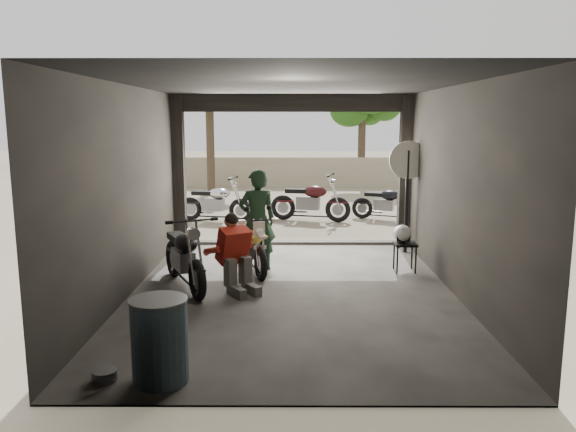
{
  "coord_description": "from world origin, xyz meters",
  "views": [
    {
      "loc": [
        -0.03,
        -8.41,
        2.68
      ],
      "look_at": [
        -0.07,
        0.6,
        1.13
      ],
      "focal_mm": 35.0,
      "sensor_mm": 36.0,
      "label": 1
    }
  ],
  "objects_px": {
    "stool": "(405,247)",
    "oil_drum": "(160,342)",
    "sign_post": "(408,179)",
    "mechanic": "(238,256)",
    "outside_bike_c": "(386,200)",
    "left_bike": "(184,251)",
    "helmet": "(402,234)",
    "outside_bike_b": "(310,198)",
    "rider": "(257,221)",
    "outside_bike_a": "(215,199)",
    "main_bike": "(252,243)"
  },
  "relations": [
    {
      "from": "outside_bike_a",
      "to": "stool",
      "type": "xyz_separation_m",
      "value": [
        4.03,
        -5.02,
        -0.14
      ]
    },
    {
      "from": "mechanic",
      "to": "rider",
      "type": "bearing_deg",
      "value": 46.83
    },
    {
      "from": "outside_bike_b",
      "to": "sign_post",
      "type": "distance_m",
      "value": 4.16
    },
    {
      "from": "mechanic",
      "to": "stool",
      "type": "height_order",
      "value": "mechanic"
    },
    {
      "from": "mechanic",
      "to": "outside_bike_c",
      "type": "bearing_deg",
      "value": 28.87
    },
    {
      "from": "left_bike",
      "to": "helmet",
      "type": "bearing_deg",
      "value": -10.39
    },
    {
      "from": "rider",
      "to": "outside_bike_b",
      "type": "bearing_deg",
      "value": -116.54
    },
    {
      "from": "main_bike",
      "to": "helmet",
      "type": "bearing_deg",
      "value": -16.17
    },
    {
      "from": "stool",
      "to": "rider",
      "type": "bearing_deg",
      "value": 177.22
    },
    {
      "from": "outside_bike_b",
      "to": "oil_drum",
      "type": "bearing_deg",
      "value": -177.15
    },
    {
      "from": "helmet",
      "to": "stool",
      "type": "bearing_deg",
      "value": -62.62
    },
    {
      "from": "helmet",
      "to": "mechanic",
      "type": "bearing_deg",
      "value": -163.39
    },
    {
      "from": "outside_bike_c",
      "to": "stool",
      "type": "height_order",
      "value": "outside_bike_c"
    },
    {
      "from": "oil_drum",
      "to": "mechanic",
      "type": "bearing_deg",
      "value": 80.36
    },
    {
      "from": "helmet",
      "to": "sign_post",
      "type": "xyz_separation_m",
      "value": [
        0.35,
        1.38,
        0.83
      ]
    },
    {
      "from": "outside_bike_b",
      "to": "rider",
      "type": "bearing_deg",
      "value": -178.57
    },
    {
      "from": "outside_bike_c",
      "to": "sign_post",
      "type": "height_order",
      "value": "sign_post"
    },
    {
      "from": "main_bike",
      "to": "outside_bike_a",
      "type": "distance_m",
      "value": 5.18
    },
    {
      "from": "main_bike",
      "to": "outside_bike_c",
      "type": "relative_size",
      "value": 0.97
    },
    {
      "from": "outside_bike_b",
      "to": "mechanic",
      "type": "distance_m",
      "value": 6.46
    },
    {
      "from": "outside_bike_c",
      "to": "oil_drum",
      "type": "distance_m",
      "value": 10.28
    },
    {
      "from": "main_bike",
      "to": "rider",
      "type": "relative_size",
      "value": 0.86
    },
    {
      "from": "stool",
      "to": "main_bike",
      "type": "bearing_deg",
      "value": 179.66
    },
    {
      "from": "mechanic",
      "to": "outside_bike_a",
      "type": "bearing_deg",
      "value": 67.13
    },
    {
      "from": "outside_bike_c",
      "to": "stool",
      "type": "relative_size",
      "value": 3.01
    },
    {
      "from": "sign_post",
      "to": "helmet",
      "type": "bearing_deg",
      "value": -110.28
    },
    {
      "from": "outside_bike_b",
      "to": "oil_drum",
      "type": "relative_size",
      "value": 2.11
    },
    {
      "from": "sign_post",
      "to": "mechanic",
      "type": "bearing_deg",
      "value": -145.86
    },
    {
      "from": "left_bike",
      "to": "mechanic",
      "type": "bearing_deg",
      "value": -42.96
    },
    {
      "from": "outside_bike_a",
      "to": "outside_bike_b",
      "type": "xyz_separation_m",
      "value": [
        2.53,
        0.06,
        0.04
      ]
    },
    {
      "from": "outside_bike_b",
      "to": "oil_drum",
      "type": "height_order",
      "value": "outside_bike_b"
    },
    {
      "from": "main_bike",
      "to": "sign_post",
      "type": "distance_m",
      "value": 3.47
    },
    {
      "from": "main_bike",
      "to": "oil_drum",
      "type": "distance_m",
      "value": 4.34
    },
    {
      "from": "outside_bike_a",
      "to": "outside_bike_c",
      "type": "distance_m",
      "value": 4.57
    },
    {
      "from": "outside_bike_a",
      "to": "outside_bike_c",
      "type": "xyz_separation_m",
      "value": [
        4.56,
        0.22,
        -0.05
      ]
    },
    {
      "from": "stool",
      "to": "oil_drum",
      "type": "xyz_separation_m",
      "value": [
        -3.36,
        -4.27,
        -0.01
      ]
    },
    {
      "from": "outside_bike_c",
      "to": "rider",
      "type": "bearing_deg",
      "value": 169.72
    },
    {
      "from": "left_bike",
      "to": "stool",
      "type": "bearing_deg",
      "value": -11.43
    },
    {
      "from": "stool",
      "to": "helmet",
      "type": "bearing_deg",
      "value": 125.56
    },
    {
      "from": "rider",
      "to": "oil_drum",
      "type": "height_order",
      "value": "rider"
    },
    {
      "from": "oil_drum",
      "to": "helmet",
      "type": "bearing_deg",
      "value": 52.51
    },
    {
      "from": "stool",
      "to": "outside_bike_a",
      "type": "bearing_deg",
      "value": 128.74
    },
    {
      "from": "outside_bike_b",
      "to": "outside_bike_a",
      "type": "bearing_deg",
      "value": 105.48
    },
    {
      "from": "stool",
      "to": "oil_drum",
      "type": "relative_size",
      "value": 0.6
    },
    {
      "from": "outside_bike_a",
      "to": "sign_post",
      "type": "height_order",
      "value": "sign_post"
    },
    {
      "from": "outside_bike_c",
      "to": "rider",
      "type": "distance_m",
      "value": 6.02
    },
    {
      "from": "main_bike",
      "to": "outside_bike_b",
      "type": "bearing_deg",
      "value": 59.55
    },
    {
      "from": "outside_bike_c",
      "to": "stool",
      "type": "bearing_deg",
      "value": -164.45
    },
    {
      "from": "stool",
      "to": "oil_drum",
      "type": "height_order",
      "value": "oil_drum"
    },
    {
      "from": "stool",
      "to": "outside_bike_c",
      "type": "bearing_deg",
      "value": 84.21
    }
  ]
}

